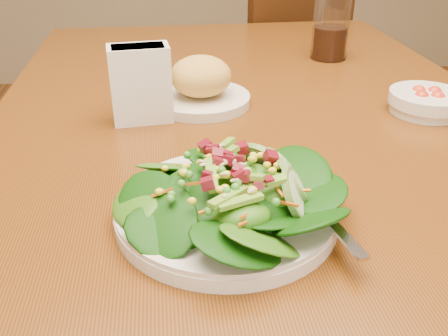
{
  "coord_description": "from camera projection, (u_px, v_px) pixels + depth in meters",
  "views": [
    {
      "loc": [
        -0.15,
        -0.76,
        1.08
      ],
      "look_at": [
        -0.09,
        -0.26,
        0.8
      ],
      "focal_mm": 40.0,
      "sensor_mm": 36.0,
      "label": 1
    }
  ],
  "objects": [
    {
      "name": "dining_table",
      "position": [
        255.0,
        171.0,
        0.89
      ],
      "size": [
        0.9,
        1.4,
        0.75
      ],
      "color": "#5F3513",
      "rests_on": "ground_plane"
    },
    {
      "name": "chair_far",
      "position": [
        275.0,
        80.0,
        1.8
      ],
      "size": [
        0.57,
        0.57,
        0.93
      ],
      "rotation": [
        0.0,
        0.0,
        3.57
      ],
      "color": "black",
      "rests_on": "ground_plane"
    },
    {
      "name": "salad_plate",
      "position": [
        234.0,
        197.0,
        0.57
      ],
      "size": [
        0.26,
        0.26,
        0.07
      ],
      "rotation": [
        0.0,
        0.0,
        -0.26
      ],
      "color": "silver",
      "rests_on": "dining_table"
    },
    {
      "name": "bread_plate",
      "position": [
        201.0,
        85.0,
        0.88
      ],
      "size": [
        0.17,
        0.17,
        0.09
      ],
      "color": "silver",
      "rests_on": "dining_table"
    },
    {
      "name": "tomato_bowl",
      "position": [
        427.0,
        102.0,
        0.85
      ],
      "size": [
        0.13,
        0.13,
        0.04
      ],
      "color": "silver",
      "rests_on": "dining_table"
    },
    {
      "name": "drinking_glass",
      "position": [
        330.0,
        31.0,
        1.12
      ],
      "size": [
        0.08,
        0.08,
        0.14
      ],
      "color": "silver",
      "rests_on": "dining_table"
    },
    {
      "name": "napkin_holder",
      "position": [
        141.0,
        82.0,
        0.8
      ],
      "size": [
        0.1,
        0.06,
        0.12
      ],
      "rotation": [
        0.0,
        0.0,
        0.1
      ],
      "color": "white",
      "rests_on": "dining_table"
    }
  ]
}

